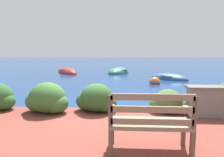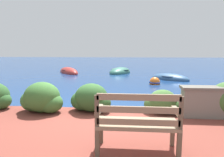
% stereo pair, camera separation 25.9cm
% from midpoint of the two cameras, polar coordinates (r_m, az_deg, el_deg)
% --- Properties ---
extents(ground_plane, '(80.00, 80.00, 0.00)m').
position_cam_midpoint_polar(ground_plane, '(5.37, -4.00, -10.66)').
color(ground_plane, navy).
extents(park_bench, '(1.21, 0.48, 0.93)m').
position_cam_midpoint_polar(park_bench, '(3.02, 8.38, -11.96)').
color(park_bench, brown).
rests_on(park_bench, patio_terrace).
extents(hedge_clump_left, '(1.09, 0.79, 0.74)m').
position_cam_midpoint_polar(hedge_clump_left, '(5.15, -19.50, -5.66)').
color(hedge_clump_left, '#38662D').
rests_on(hedge_clump_left, patio_terrace).
extents(hedge_clump_centre, '(1.02, 0.74, 0.70)m').
position_cam_midpoint_polar(hedge_clump_centre, '(4.98, -5.98, -5.94)').
color(hedge_clump_centre, '#2D5628').
rests_on(hedge_clump_centre, patio_terrace).
extents(hedge_clump_right, '(0.85, 0.61, 0.57)m').
position_cam_midpoint_polar(hedge_clump_right, '(4.99, 14.17, -6.72)').
color(hedge_clump_right, '#426B33').
rests_on(hedge_clump_right, patio_terrace).
extents(rowboat_nearest, '(2.46, 2.21, 0.60)m').
position_cam_midpoint_polar(rowboat_nearest, '(12.24, 15.46, 0.07)').
color(rowboat_nearest, '#2D517A').
rests_on(rowboat_nearest, ground_plane).
extents(rowboat_mid, '(2.45, 2.86, 0.75)m').
position_cam_midpoint_polar(rowboat_mid, '(15.24, -13.21, 1.75)').
color(rowboat_mid, '#9E2D28').
rests_on(rowboat_mid, ground_plane).
extents(rowboat_far, '(2.11, 2.66, 0.75)m').
position_cam_midpoint_polar(rowboat_far, '(14.89, 1.39, 1.83)').
color(rowboat_far, '#336B5B').
rests_on(rowboat_far, ground_plane).
extents(mooring_buoy, '(0.58, 0.58, 0.53)m').
position_cam_midpoint_polar(mooring_buoy, '(10.38, 11.39, -1.01)').
color(mooring_buoy, orange).
rests_on(mooring_buoy, ground_plane).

